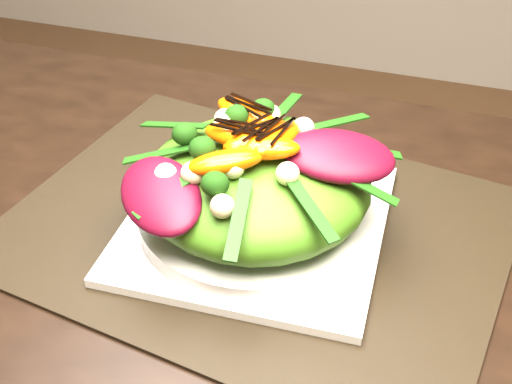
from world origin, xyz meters
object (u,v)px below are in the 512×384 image
(salad_bowl, at_px, (256,212))
(placemat, at_px, (256,227))
(plate_base, at_px, (256,222))
(lettuce_mound, at_px, (256,182))
(orange_segment, at_px, (240,132))

(salad_bowl, bearing_deg, placemat, 0.00)
(plate_base, bearing_deg, lettuce_mound, 0.00)
(lettuce_mound, height_order, orange_segment, orange_segment)
(placemat, distance_m, lettuce_mound, 0.05)
(orange_segment, bearing_deg, plate_base, -24.57)
(placemat, xyz_separation_m, salad_bowl, (0.00, 0.00, 0.02))
(placemat, relative_size, orange_segment, 6.83)
(lettuce_mound, bearing_deg, plate_base, 0.00)
(placemat, distance_m, plate_base, 0.01)
(placemat, bearing_deg, salad_bowl, 0.00)
(placemat, relative_size, lettuce_mound, 2.17)
(salad_bowl, relative_size, orange_segment, 3.31)
(lettuce_mound, distance_m, orange_segment, 0.05)
(salad_bowl, xyz_separation_m, lettuce_mound, (0.00, 0.00, 0.03))
(orange_segment, bearing_deg, placemat, -24.57)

